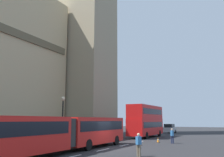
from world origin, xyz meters
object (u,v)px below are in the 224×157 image
object	(u,v)px
articulated_bus	(62,131)
street_lamp	(63,116)
traffic_cone_east	(158,140)
pedestrian_near_cones	(139,144)
pedestrian_by_kerb	(172,135)
traffic_cone_west	(139,145)
double_decker_bus	(146,120)
sedan_lead	(170,128)
traffic_cone_middle	(140,143)

from	to	relation	value
articulated_bus	street_lamp	bearing A→B (deg)	38.80
traffic_cone_east	street_lamp	xyz separation A→B (m)	(-7.33, 8.70, 2.77)
pedestrian_near_cones	pedestrian_by_kerb	bearing A→B (deg)	1.32
traffic_cone_west	street_lamp	size ratio (longest dim) A/B	0.11
double_decker_bus	traffic_cone_west	xyz separation A→B (m)	(-14.42, -4.32, -2.43)
traffic_cone_east	pedestrian_near_cones	xyz separation A→B (m)	(-11.95, -2.15, 0.63)
double_decker_bus	traffic_cone_west	world-z (taller)	double_decker_bus
articulated_bus	sedan_lead	world-z (taller)	articulated_bus
traffic_cone_middle	street_lamp	bearing A→B (deg)	110.51
pedestrian_by_kerb	street_lamp	bearing A→B (deg)	122.15
pedestrian_near_cones	pedestrian_by_kerb	size ratio (longest dim) A/B	1.00
articulated_bus	street_lamp	xyz separation A→B (m)	(5.60, 4.51, 1.31)
pedestrian_near_cones	pedestrian_by_kerb	xyz separation A→B (m)	(11.28, 0.26, 0.00)
double_decker_bus	pedestrian_by_kerb	distance (m)	10.52
sedan_lead	traffic_cone_middle	bearing A→B (deg)	-172.47
traffic_cone_east	traffic_cone_middle	bearing A→B (deg)	170.84
pedestrian_by_kerb	traffic_cone_east	bearing A→B (deg)	70.43
traffic_cone_west	sedan_lead	bearing A→B (deg)	8.49
traffic_cone_east	pedestrian_by_kerb	size ratio (longest dim) A/B	0.34
traffic_cone_east	street_lamp	bearing A→B (deg)	130.12
pedestrian_near_cones	double_decker_bus	bearing A→B (deg)	17.91
sedan_lead	street_lamp	distance (m)	30.26
sedan_lead	pedestrian_by_kerb	world-z (taller)	sedan_lead
pedestrian_by_kerb	traffic_cone_middle	bearing A→B (deg)	144.74
street_lamp	traffic_cone_west	bearing A→B (deg)	-85.95
articulated_bus	traffic_cone_east	bearing A→B (deg)	-17.98
double_decker_bus	traffic_cone_middle	bearing A→B (deg)	-163.80
sedan_lead	street_lamp	xyz separation A→B (m)	(-29.85, 4.45, 2.14)
traffic_cone_west	traffic_cone_middle	size ratio (longest dim) A/B	1.00
traffic_cone_middle	traffic_cone_east	bearing A→B (deg)	-9.16
traffic_cone_east	pedestrian_by_kerb	bearing A→B (deg)	-109.57
double_decker_bus	street_lamp	size ratio (longest dim) A/B	1.92
articulated_bus	traffic_cone_middle	world-z (taller)	articulated_bus
double_decker_bus	pedestrian_by_kerb	xyz separation A→B (m)	(-8.38, -6.09, -1.80)
traffic_cone_middle	pedestrian_by_kerb	world-z (taller)	pedestrian_by_kerb
traffic_cone_middle	traffic_cone_east	size ratio (longest dim) A/B	1.00
street_lamp	pedestrian_by_kerb	distance (m)	12.70
double_decker_bus	traffic_cone_west	size ratio (longest dim) A/B	17.47
traffic_cone_west	pedestrian_by_kerb	world-z (taller)	pedestrian_by_kerb
traffic_cone_west	pedestrian_by_kerb	size ratio (longest dim) A/B	0.34
street_lamp	pedestrian_near_cones	size ratio (longest dim) A/B	3.12
articulated_bus	traffic_cone_east	xyz separation A→B (m)	(12.94, -4.20, -1.46)
sedan_lead	pedestrian_near_cones	bearing A→B (deg)	-169.48
articulated_bus	street_lamp	distance (m)	7.31
traffic_cone_west	traffic_cone_middle	distance (m)	2.50
double_decker_bus	pedestrian_near_cones	bearing A→B (deg)	-162.09
traffic_cone_middle	street_lamp	size ratio (longest dim) A/B	0.11
double_decker_bus	street_lamp	bearing A→B (deg)	163.33
pedestrian_near_cones	traffic_cone_west	bearing A→B (deg)	21.24
traffic_cone_middle	pedestrian_by_kerb	xyz separation A→B (m)	(3.67, -2.59, 0.63)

